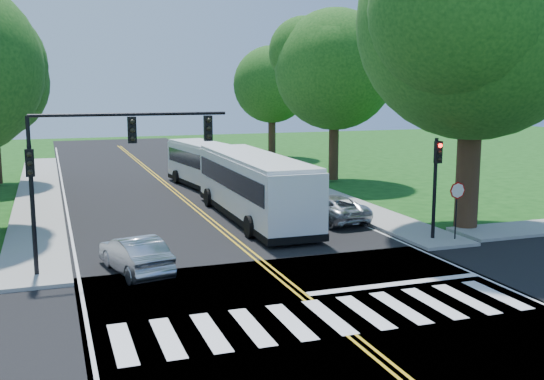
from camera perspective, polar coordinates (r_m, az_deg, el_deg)
name	(u,v)px	position (r m, az deg, el deg)	size (l,w,h in m)	color
ground	(322,311)	(19.70, 4.49, -10.80)	(140.00, 140.00, 0.00)	#134010
road	(193,206)	(36.33, -7.08, -1.47)	(14.00, 96.00, 0.01)	black
cross_road	(322,311)	(19.70, 4.49, -10.78)	(60.00, 12.00, 0.01)	black
center_line	(179,195)	(40.18, -8.31, -0.44)	(0.36, 70.00, 0.01)	gold
edge_line_w	(65,201)	(39.47, -18.04, -0.98)	(0.12, 70.00, 0.01)	silver
edge_line_e	(281,189)	(41.99, 0.83, 0.08)	(0.12, 70.00, 0.01)	silver
crosswalk	(329,317)	(19.26, 5.11, -11.23)	(12.60, 3.00, 0.01)	silver
stop_bar	(396,284)	(22.57, 11.05, -8.26)	(6.60, 0.40, 0.01)	silver
sidewalk_nw	(39,194)	(42.42, -20.18, -0.32)	(2.60, 40.00, 0.15)	gray
sidewalk_ne	(286,181)	(45.28, 1.29, 0.83)	(2.60, 40.00, 0.15)	gray
tree_ne_big	(475,22)	(31.17, 17.77, 14.16)	(10.80, 10.80, 14.91)	#362715
tree_east_mid	(335,70)	(45.12, 5.66, 10.68)	(8.40, 8.40, 11.93)	#362715
tree_east_far	(272,85)	(60.31, -0.01, 9.43)	(7.20, 7.20, 10.34)	#362715
signal_nw	(100,154)	(23.49, -15.19, 3.17)	(7.15, 0.46, 5.66)	black
signal_ne	(436,175)	(28.40, 14.49, 1.34)	(0.30, 0.46, 4.40)	black
stop_sign	(457,197)	(28.62, 16.26, -0.57)	(0.76, 0.08, 2.53)	black
bus_lead	(254,185)	(32.38, -1.65, 0.41)	(3.18, 12.73, 3.29)	silver
bus_follow	(212,166)	(41.78, -5.39, 2.15)	(3.90, 11.67, 2.96)	silver
hatchback	(135,254)	(23.77, -12.17, -5.67)	(1.46, 4.20, 1.38)	#ABAEB2
suv	(330,208)	(32.16, 5.25, -1.62)	(2.21, 4.80, 1.33)	#B1B4B9
dark_sedan	(301,196)	(35.64, 2.58, -0.57)	(1.78, 4.37, 1.27)	black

